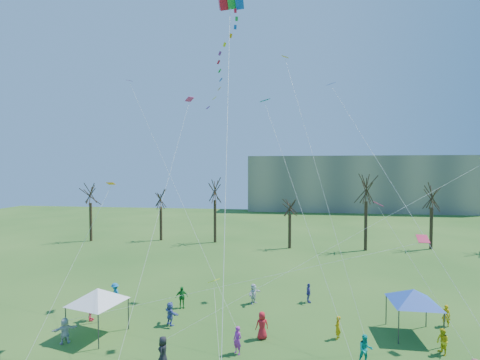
# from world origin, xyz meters

# --- Properties ---
(distant_building) EXTENTS (60.00, 14.00, 15.00)m
(distant_building) POSITION_xyz_m (22.00, 82.00, 7.50)
(distant_building) COLOR gray
(distant_building) RESTS_ON ground
(bare_tree_row) EXTENTS (67.08, 8.23, 10.95)m
(bare_tree_row) POSITION_xyz_m (3.78, 36.22, 7.06)
(bare_tree_row) COLOR black
(bare_tree_row) RESTS_ON ground
(big_box_kite) EXTENTS (2.04, 7.68, 24.89)m
(big_box_kite) POSITION_xyz_m (-2.04, 8.25, 18.99)
(big_box_kite) COLOR red
(big_box_kite) RESTS_ON ground
(canopy_tent_white) EXTENTS (4.27, 4.27, 3.30)m
(canopy_tent_white) POSITION_xyz_m (-11.09, 7.29, 2.79)
(canopy_tent_white) COLOR #3F3F44
(canopy_tent_white) RESTS_ON ground
(canopy_tent_blue) EXTENTS (4.33, 4.33, 3.25)m
(canopy_tent_blue) POSITION_xyz_m (10.81, 10.21, 2.75)
(canopy_tent_blue) COLOR #3F3F44
(canopy_tent_blue) RESTS_ON ground
(festival_crowd) EXTENTS (27.52, 15.65, 1.85)m
(festival_crowd) POSITION_xyz_m (-1.41, 7.04, 0.88)
(festival_crowd) COLOR red
(festival_crowd) RESTS_ON ground
(small_kites_aloft) EXTENTS (30.07, 17.18, 31.48)m
(small_kites_aloft) POSITION_xyz_m (0.99, 10.97, 12.93)
(small_kites_aloft) COLOR orange
(small_kites_aloft) RESTS_ON ground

